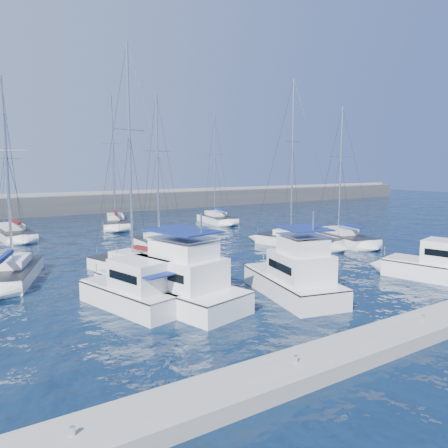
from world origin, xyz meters
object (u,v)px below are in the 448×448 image
sailboat_mid_d (297,240)px  sailboat_back_b (116,222)px  motor_yacht_stbd_outer (439,267)px  sailboat_back_c (217,219)px  sailboat_mid_a (11,273)px  sailboat_back_a (14,234)px  motor_yacht_port_inner (173,283)px  motor_yacht_stbd_inner (295,278)px  sailboat_mid_c (162,246)px  sailboat_mid_e (343,238)px  sailboat_mid_b (140,267)px  motor_yacht_port_outer (135,292)px

sailboat_mid_d → sailboat_back_b: (-10.11, 23.33, -0.01)m
motor_yacht_stbd_outer → sailboat_back_c: bearing=69.4°
sailboat_mid_a → sailboat_back_a: 19.63m
motor_yacht_stbd_outer → sailboat_mid_a: size_ratio=0.49×
motor_yacht_port_inner → sailboat_back_c: sailboat_back_c is taller
motor_yacht_stbd_inner → sailboat_mid_d: (11.69, 12.45, -0.60)m
sailboat_mid_c → sailboat_mid_e: size_ratio=1.05×
motor_yacht_stbd_inner → sailboat_mid_e: (16.45, 10.95, -0.62)m
sailboat_mid_d → sailboat_mid_b: bearing=171.4°
sailboat_mid_b → motor_yacht_port_outer: bearing=-132.0°
motor_yacht_port_inner → sailboat_mid_c: bearing=53.4°
motor_yacht_port_inner → sailboat_back_b: sailboat_back_b is taller
motor_yacht_port_inner → motor_yacht_port_outer: bearing=161.2°
motor_yacht_stbd_inner → sailboat_mid_e: size_ratio=0.59×
motor_yacht_stbd_outer → sailboat_back_b: bearing=89.2°
sailboat_mid_b → sailboat_back_c: (20.20, 21.60, -0.00)m
motor_yacht_port_outer → sailboat_mid_c: sailboat_mid_c is taller
motor_yacht_port_inner → sailboat_back_b: 33.76m
sailboat_mid_a → motor_yacht_stbd_outer: bearing=-13.4°
sailboat_back_b → sailboat_mid_b: bearing=-88.6°
motor_yacht_port_inner → sailboat_mid_d: sailboat_mid_d is taller
motor_yacht_port_inner → sailboat_back_c: size_ratio=0.71×
motor_yacht_port_outer → sailboat_mid_a: sailboat_mid_a is taller
sailboat_back_c → sailboat_back_a: bearing=-173.5°
motor_yacht_stbd_inner → sailboat_mid_b: bearing=132.4°
sailboat_mid_d → motor_yacht_stbd_inner: bearing=-149.2°
motor_yacht_stbd_inner → sailboat_mid_c: bearing=105.5°
sailboat_mid_a → sailboat_back_b: 27.08m
sailboat_mid_a → motor_yacht_stbd_inner: bearing=-24.9°
motor_yacht_stbd_inner → sailboat_mid_e: sailboat_mid_e is taller
motor_yacht_port_outer → sailboat_mid_b: (3.18, 6.98, -0.41)m
sailboat_mid_d → motor_yacht_port_inner: bearing=-168.8°
motor_yacht_stbd_inner → sailboat_back_b: bearing=101.2°
sailboat_mid_e → sailboat_back_a: size_ratio=1.02×
motor_yacht_port_inner → sailboat_mid_e: (23.04, 7.92, -0.62)m
motor_yacht_port_inner → sailboat_mid_b: size_ratio=0.64×
motor_yacht_port_outer → motor_yacht_stbd_outer: (19.67, -5.72, -0.00)m
sailboat_mid_e → sailboat_back_c: sailboat_back_c is taller
motor_yacht_port_inner → sailboat_back_a: bearing=84.6°
sailboat_back_b → sailboat_back_a: bearing=-149.6°
sailboat_mid_b → sailboat_mid_c: (5.07, 7.06, -0.01)m
motor_yacht_port_inner → sailboat_mid_e: bearing=5.4°
sailboat_mid_c → sailboat_mid_d: sailboat_mid_d is taller
motor_yacht_stbd_outer → sailboat_mid_a: sailboat_mid_a is taller
motor_yacht_stbd_inner → sailboat_back_b: size_ratio=0.47×
sailboat_mid_c → motor_yacht_stbd_outer: bearing=-59.6°
sailboat_mid_b → sailboat_back_a: bearing=85.6°
sailboat_mid_e → motor_yacht_stbd_inner: bearing=-135.4°
sailboat_back_b → sailboat_back_c: 13.62m
motor_yacht_stbd_inner → motor_yacht_stbd_outer: (10.90, -2.49, -0.19)m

